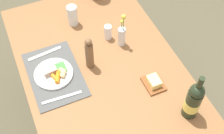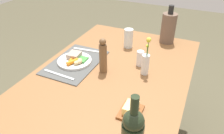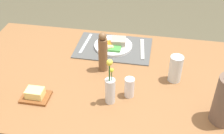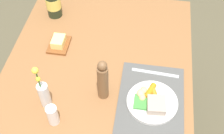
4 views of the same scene
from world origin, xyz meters
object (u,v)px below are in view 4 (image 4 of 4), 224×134
dinner_plate (152,101)px  knife (155,73)px  flower_vase (43,93)px  butter_dish (59,43)px  salt_shaker (53,115)px  pepper_mill (103,80)px  dining_table (94,97)px

dinner_plate → knife: 0.17m
flower_vase → butter_dish: flower_vase is taller
dinner_plate → salt_shaker: size_ratio=2.22×
butter_dish → pepper_mill: bearing=-134.0°
dinner_plate → salt_shaker: (-0.14, 0.39, 0.03)m
knife → flower_vase: bearing=120.3°
flower_vase → pepper_mill: flower_vase is taller
dinner_plate → flower_vase: flower_vase is taller
flower_vase → pepper_mill: 0.25m
dinner_plate → salt_shaker: bearing=110.3°
dinner_plate → knife: dinner_plate is taller
dinner_plate → knife: bearing=-2.5°
dining_table → pepper_mill: bearing=-118.0°
salt_shaker → knife: bearing=-52.0°
dining_table → salt_shaker: salt_shaker is taller
knife → flower_vase: size_ratio=0.92×
knife → butter_dish: butter_dish is taller
pepper_mill → knife: bearing=-55.5°
pepper_mill → salt_shaker: bearing=131.9°
knife → salt_shaker: bearing=131.4°
salt_shaker → pepper_mill: pepper_mill is taller
knife → pepper_mill: bearing=127.8°
butter_dish → pepper_mill: 0.39m
butter_dish → flower_vase: bearing=-173.8°
dining_table → butter_dish: (0.24, 0.22, 0.09)m
flower_vase → salt_shaker: 0.10m
dining_table → dinner_plate: size_ratio=6.34×
flower_vase → pepper_mill: bearing=-71.1°
flower_vase → salt_shaker: bearing=-144.5°
salt_shaker → butter_dish: bearing=12.5°
flower_vase → butter_dish: bearing=6.2°
knife → butter_dish: (0.11, 0.49, 0.01)m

